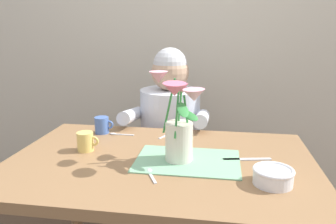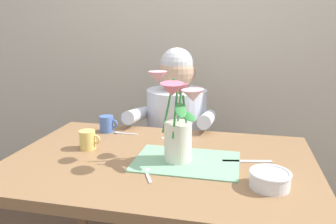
{
  "view_description": "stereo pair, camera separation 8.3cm",
  "coord_description": "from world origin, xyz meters",
  "px_view_note": "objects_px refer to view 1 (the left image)",
  "views": [
    {
      "loc": [
        0.22,
        -1.2,
        1.25
      ],
      "look_at": [
        0.02,
        0.05,
        0.92
      ],
      "focal_mm": 35.59,
      "sensor_mm": 36.0,
      "label": 1
    },
    {
      "loc": [
        0.3,
        -1.19,
        1.25
      ],
      "look_at": [
        0.02,
        0.05,
        0.92
      ],
      "focal_mm": 35.59,
      "sensor_mm": 36.0,
      "label": 2
    }
  ],
  "objects_px": {
    "dinner_knife": "(247,159)",
    "tea_cup": "(86,141)",
    "ceramic_bowl": "(273,176)",
    "ceramic_mug": "(102,125)",
    "flower_vase": "(179,121)",
    "seated_person": "(170,146)"
  },
  "relations": [
    {
      "from": "seated_person",
      "to": "tea_cup",
      "type": "xyz_separation_m",
      "value": [
        -0.27,
        -0.57,
        0.22
      ]
    },
    {
      "from": "ceramic_bowl",
      "to": "tea_cup",
      "type": "bearing_deg",
      "value": 165.1
    },
    {
      "from": "dinner_knife",
      "to": "tea_cup",
      "type": "height_order",
      "value": "tea_cup"
    },
    {
      "from": "ceramic_mug",
      "to": "dinner_knife",
      "type": "bearing_deg",
      "value": -19.23
    },
    {
      "from": "dinner_knife",
      "to": "ceramic_bowl",
      "type": "bearing_deg",
      "value": -81.68
    },
    {
      "from": "flower_vase",
      "to": "ceramic_bowl",
      "type": "relative_size",
      "value": 2.55
    },
    {
      "from": "flower_vase",
      "to": "ceramic_bowl",
      "type": "height_order",
      "value": "flower_vase"
    },
    {
      "from": "ceramic_bowl",
      "to": "ceramic_mug",
      "type": "xyz_separation_m",
      "value": [
        -0.75,
        0.43,
        0.01
      ]
    },
    {
      "from": "ceramic_bowl",
      "to": "dinner_knife",
      "type": "xyz_separation_m",
      "value": [
        -0.07,
        0.2,
        -0.03
      ]
    },
    {
      "from": "ceramic_bowl",
      "to": "ceramic_mug",
      "type": "bearing_deg",
      "value": 149.87
    },
    {
      "from": "seated_person",
      "to": "ceramic_bowl",
      "type": "relative_size",
      "value": 8.35
    },
    {
      "from": "ceramic_bowl",
      "to": "tea_cup",
      "type": "xyz_separation_m",
      "value": [
        -0.73,
        0.19,
        0.01
      ]
    },
    {
      "from": "flower_vase",
      "to": "ceramic_bowl",
      "type": "xyz_separation_m",
      "value": [
        0.33,
        -0.14,
        -0.13
      ]
    },
    {
      "from": "dinner_knife",
      "to": "ceramic_mug",
      "type": "relative_size",
      "value": 2.04
    },
    {
      "from": "ceramic_bowl",
      "to": "dinner_knife",
      "type": "distance_m",
      "value": 0.21
    },
    {
      "from": "ceramic_bowl",
      "to": "seated_person",
      "type": "bearing_deg",
      "value": 120.99
    },
    {
      "from": "flower_vase",
      "to": "dinner_knife",
      "type": "bearing_deg",
      "value": 11.4
    },
    {
      "from": "seated_person",
      "to": "ceramic_mug",
      "type": "distance_m",
      "value": 0.49
    },
    {
      "from": "ceramic_bowl",
      "to": "dinner_knife",
      "type": "bearing_deg",
      "value": 109.33
    },
    {
      "from": "ceramic_bowl",
      "to": "ceramic_mug",
      "type": "height_order",
      "value": "ceramic_mug"
    },
    {
      "from": "flower_vase",
      "to": "dinner_knife",
      "type": "distance_m",
      "value": 0.31
    },
    {
      "from": "seated_person",
      "to": "ceramic_mug",
      "type": "xyz_separation_m",
      "value": [
        -0.28,
        -0.34,
        0.22
      ]
    }
  ]
}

